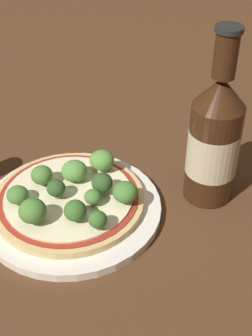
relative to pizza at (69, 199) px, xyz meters
The scene contains 15 objects.
ground_plane 0.03m from the pizza, 16.20° to the left, with size 3.00×3.00×0.00m, color #4C2D19.
plate 0.01m from the pizza, 11.35° to the right, with size 0.24×0.24×0.01m.
pizza is the anchor object (origin of this frame).
broccoli_floret_0 0.04m from the pizza, 116.76° to the left, with size 0.04×0.04×0.03m.
broccoli_floret_1 0.07m from the pizza, 88.57° to the right, with size 0.03×0.03×0.03m.
broccoli_floret_2 0.06m from the pizza, 36.54° to the right, with size 0.03×0.03×0.03m.
broccoli_floret_3 0.07m from the pizza, 88.92° to the left, with size 0.03×0.03×0.03m.
broccoli_floret_4 0.05m from the pizza, 41.64° to the left, with size 0.03×0.03×0.03m.
broccoli_floret_5 0.08m from the pizza, 19.18° to the right, with size 0.02×0.02×0.03m.
broccoli_floret_6 0.05m from the pizza, behind, with size 0.03×0.03×0.03m.
broccoli_floret_7 0.07m from the pizza, 130.20° to the right, with size 0.03×0.03×0.02m.
broccoli_floret_8 0.03m from the pizza, 120.05° to the right, with size 0.02×0.02×0.03m.
broccoli_floret_9 0.08m from the pizza, 26.89° to the left, with size 0.03×0.03×0.03m.
broccoli_floret_10 0.04m from the pizza, ahead, with size 0.02×0.02×0.02m.
beer_bottle 0.21m from the pizza, 47.12° to the left, with size 0.07×0.07×0.24m.
Camera 1 is at (0.33, -0.33, 0.44)m, focal length 50.00 mm.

